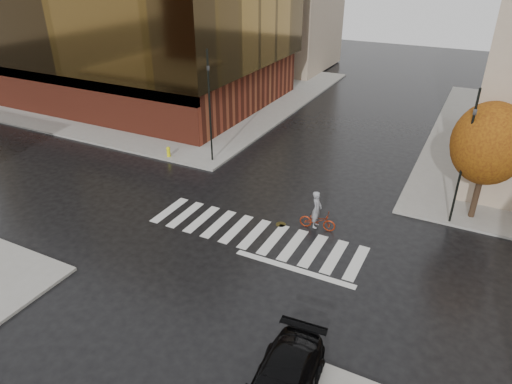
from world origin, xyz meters
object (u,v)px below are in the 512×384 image
fire_hydrant (168,151)px  traffic_light_nw (209,99)px  cyclist (317,216)px  traffic_light_ne (466,150)px

fire_hydrant → traffic_light_nw: bearing=16.6°
cyclist → traffic_light_ne: traffic_light_ne is taller
cyclist → traffic_light_nw: bearing=56.9°
traffic_light_nw → traffic_light_ne: (15.91, -1.12, -0.18)m
traffic_light_ne → fire_hydrant: bearing=-21.5°
traffic_light_nw → fire_hydrant: size_ratio=10.22×
cyclist → fire_hydrant: 13.33m
cyclist → fire_hydrant: (-12.71, 4.00, -0.19)m
cyclist → traffic_light_nw: 11.44m
traffic_light_ne → cyclist: bearing=10.2°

